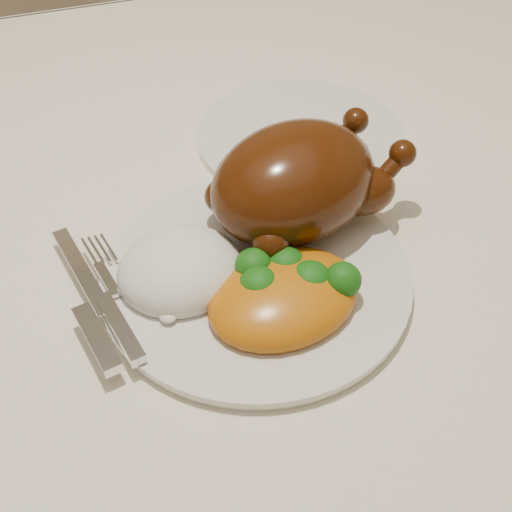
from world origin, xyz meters
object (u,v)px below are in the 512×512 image
object	(u,v)px
dining_table	(144,340)
side_plate	(301,137)
dinner_plate	(256,278)
roast_chicken	(298,181)

from	to	relation	value
dining_table	side_plate	xyz separation A→B (m)	(0.20, 0.12, 0.11)
dinner_plate	roast_chicken	distance (m)	0.09
dinner_plate	side_plate	world-z (taller)	dinner_plate
dining_table	roast_chicken	world-z (taller)	roast_chicken
dining_table	side_plate	distance (m)	0.26
side_plate	roast_chicken	xyz separation A→B (m)	(-0.06, -0.13, 0.05)
roast_chicken	dinner_plate	bearing A→B (deg)	-154.00
roast_chicken	side_plate	bearing A→B (deg)	50.25
roast_chicken	dining_table	bearing A→B (deg)	161.28
dining_table	dinner_plate	distance (m)	0.15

